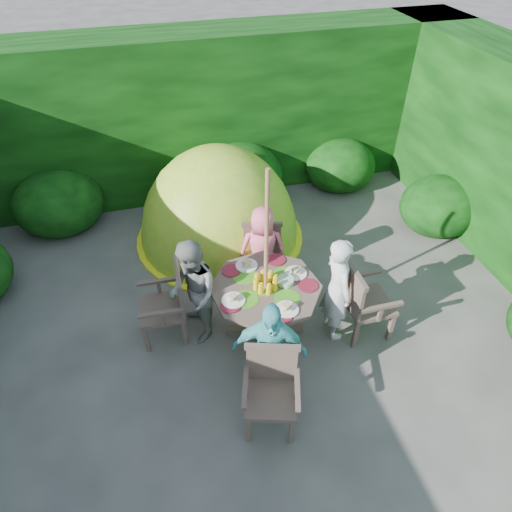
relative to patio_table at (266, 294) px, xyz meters
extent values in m
plane|color=#44413C|center=(-0.22, -0.44, -0.62)|extent=(60.00, 60.00, 0.00)
cube|color=black|center=(-0.22, 3.56, 0.63)|extent=(9.00, 1.00, 2.50)
cylinder|color=#45362D|center=(0.00, 0.00, -0.27)|extent=(0.12, 0.12, 0.69)
cube|color=#45362D|center=(0.00, 0.00, -0.59)|extent=(0.91, 0.31, 0.06)
cube|color=#45362D|center=(0.00, 0.00, -0.59)|extent=(0.31, 0.91, 0.06)
cylinder|color=#45362D|center=(0.00, 0.00, 0.09)|extent=(1.52, 1.52, 0.04)
cylinder|color=#459E1B|center=(-0.26, -0.13, 0.12)|extent=(0.28, 0.28, 0.00)
cylinder|color=#459E1B|center=(0.17, -0.23, 0.12)|extent=(0.28, 0.28, 0.00)
cylinder|color=#459E1B|center=(-0.18, 0.23, 0.12)|extent=(0.28, 0.28, 0.00)
cylinder|color=#459E1B|center=(0.26, 0.13, 0.12)|extent=(0.28, 0.28, 0.00)
cylinder|color=#459E1B|center=(0.00, 0.00, 0.12)|extent=(0.28, 0.28, 0.00)
cylinder|color=white|center=(0.39, 0.12, 0.12)|extent=(0.25, 0.25, 0.01)
cylinder|color=white|center=(-0.12, 0.39, 0.12)|extent=(0.25, 0.25, 0.01)
cylinder|color=white|center=(-0.39, -0.12, 0.12)|extent=(0.25, 0.25, 0.01)
cylinder|color=white|center=(0.11, -0.39, 0.12)|extent=(0.25, 0.25, 0.01)
cylinder|color=red|center=(0.45, -0.11, 0.12)|extent=(0.22, 0.22, 0.01)
cylinder|color=red|center=(0.24, 0.40, 0.12)|extent=(0.22, 0.22, 0.01)
cylinder|color=red|center=(-0.31, 0.36, 0.12)|extent=(0.22, 0.22, 0.01)
cylinder|color=red|center=(-0.44, -0.18, 0.12)|extent=(0.22, 0.22, 0.01)
cylinder|color=red|center=(0.03, -0.47, 0.12)|extent=(0.22, 0.22, 0.01)
cylinder|color=#54B646|center=(0.22, 0.00, 0.15)|extent=(0.18, 0.18, 0.06)
cylinder|color=#925C3A|center=(0.00, 0.00, 0.48)|extent=(0.05, 0.05, 2.20)
cube|color=#45362D|center=(1.14, -0.27, -0.18)|extent=(0.51, 0.53, 0.05)
cube|color=#45362D|center=(1.37, -0.50, -0.40)|extent=(0.05, 0.05, 0.43)
cube|color=#45362D|center=(1.37, -0.05, -0.40)|extent=(0.05, 0.05, 0.43)
cube|color=#45362D|center=(0.92, -0.50, -0.40)|extent=(0.05, 0.05, 0.43)
cube|color=#45362D|center=(0.92, -0.05, -0.40)|extent=(0.05, 0.05, 0.43)
cube|color=#45362D|center=(0.90, -0.27, 0.09)|extent=(0.04, 0.53, 0.51)
cube|color=#45362D|center=(1.14, -0.54, 0.02)|extent=(0.51, 0.05, 0.04)
cube|color=#45362D|center=(1.14, -0.01, 0.02)|extent=(0.51, 0.05, 0.04)
cube|color=#45362D|center=(-1.15, 0.28, -0.20)|extent=(0.51, 0.53, 0.05)
cube|color=#45362D|center=(-1.36, 0.50, -0.41)|extent=(0.05, 0.05, 0.41)
cube|color=#45362D|center=(-1.38, 0.07, -0.41)|extent=(0.05, 0.05, 0.41)
cube|color=#45362D|center=(-0.93, 0.48, -0.41)|extent=(0.05, 0.05, 0.41)
cube|color=#45362D|center=(-0.95, 0.05, -0.41)|extent=(0.05, 0.05, 0.41)
cube|color=#45362D|center=(-0.92, 0.26, 0.07)|extent=(0.06, 0.51, 0.49)
cube|color=#45362D|center=(-1.14, 0.53, 0.00)|extent=(0.49, 0.07, 0.04)
cube|color=#45362D|center=(-1.16, 0.02, 0.00)|extent=(0.49, 0.07, 0.04)
cube|color=#45362D|center=(0.27, 1.15, -0.23)|extent=(0.56, 0.55, 0.05)
cube|color=#45362D|center=(0.51, 1.30, -0.43)|extent=(0.05, 0.05, 0.38)
cube|color=#45362D|center=(0.12, 1.39, -0.43)|extent=(0.05, 0.05, 0.38)
cube|color=#45362D|center=(0.42, 0.91, -0.43)|extent=(0.05, 0.05, 0.38)
cube|color=#45362D|center=(0.03, 1.00, -0.43)|extent=(0.05, 0.05, 0.38)
cube|color=#45362D|center=(0.22, 0.94, 0.02)|extent=(0.47, 0.14, 0.45)
cube|color=#45362D|center=(0.50, 1.09, -0.05)|extent=(0.15, 0.45, 0.04)
cube|color=#45362D|center=(0.04, 1.20, -0.05)|extent=(0.15, 0.45, 0.04)
cube|color=#45362D|center=(-0.28, -1.15, -0.22)|extent=(0.60, 0.59, 0.05)
cube|color=#45362D|center=(-0.54, -1.28, -0.42)|extent=(0.06, 0.06, 0.39)
cube|color=#45362D|center=(-0.15, -1.40, -0.42)|extent=(0.06, 0.06, 0.39)
cube|color=#45362D|center=(-0.41, -0.89, -0.42)|extent=(0.06, 0.06, 0.39)
cube|color=#45362D|center=(-0.02, -1.01, -0.42)|extent=(0.06, 0.06, 0.39)
cube|color=#45362D|center=(-0.21, -0.94, 0.03)|extent=(0.47, 0.18, 0.46)
cube|color=#45362D|center=(-0.51, -1.07, -0.03)|extent=(0.18, 0.46, 0.04)
cube|color=#45362D|center=(-0.05, -1.22, -0.03)|extent=(0.18, 0.46, 0.04)
imported|color=silver|center=(0.77, -0.19, 0.06)|extent=(0.34, 0.50, 1.36)
imported|color=gray|center=(-0.78, 0.19, 0.05)|extent=(0.55, 0.68, 1.33)
imported|color=#F3647E|center=(0.18, 0.78, -0.01)|extent=(0.66, 0.50, 1.21)
imported|color=#53C2C3|center=(-0.19, -0.78, 0.02)|extent=(0.80, 0.55, 1.27)
ellipsoid|color=#7ABC24|center=(-0.14, 1.96, -0.62)|extent=(2.33, 2.33, 2.83)
ellipsoid|color=black|center=(-0.14, 1.16, -0.62)|extent=(0.80, 0.42, 0.97)
cylinder|color=yellow|center=(-0.14, 1.96, -0.60)|extent=(2.48, 2.48, 0.03)
camera|label=1|loc=(-1.05, -3.45, 3.62)|focal=32.00mm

